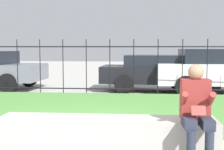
% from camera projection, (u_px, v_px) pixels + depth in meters
% --- Properties ---
extents(ground_plane, '(60.00, 60.00, 0.00)m').
position_uv_depth(ground_plane, '(83.00, 150.00, 4.60)').
color(ground_plane, '#B2AFA8').
extents(stone_bench, '(3.16, 0.57, 0.49)m').
position_uv_depth(stone_bench, '(106.00, 136.00, 4.55)').
color(stone_bench, '#ADA89E').
rests_on(stone_bench, ground_plane).
extents(person_seated_reader, '(0.42, 0.73, 1.29)m').
position_uv_depth(person_seated_reader, '(196.00, 109.00, 4.08)').
color(person_seated_reader, black).
rests_on(person_seated_reader, ground_plane).
extents(grass_berm, '(10.71, 3.18, 0.28)m').
position_uv_depth(grass_berm, '(102.00, 110.00, 6.86)').
color(grass_berm, '#569342').
rests_on(grass_berm, ground_plane).
extents(iron_fence, '(8.71, 0.03, 1.75)m').
position_uv_depth(iron_fence, '(110.00, 69.00, 8.76)').
color(iron_fence, black).
rests_on(iron_fence, ground_plane).
extents(car_parked_right, '(4.50, 1.91, 1.47)m').
position_uv_depth(car_parked_right, '(223.00, 70.00, 10.28)').
color(car_parked_right, silver).
rests_on(car_parked_right, ground_plane).
extents(car_parked_center, '(4.50, 1.99, 1.26)m').
position_uv_depth(car_parked_center, '(164.00, 71.00, 10.82)').
color(car_parked_center, black).
rests_on(car_parked_center, ground_plane).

